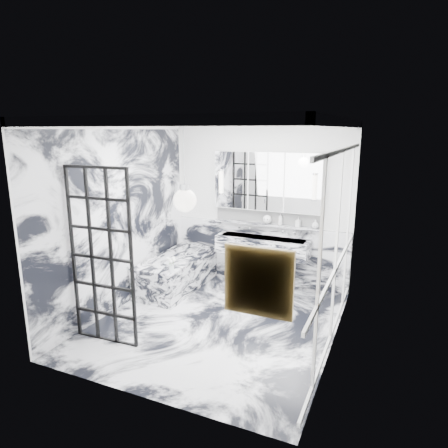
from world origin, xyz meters
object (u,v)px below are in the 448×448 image
at_px(trough_sink, 263,246).
at_px(mirror_cabinet, 267,181).
at_px(crittall_door, 101,258).
at_px(bathtub, 177,272).

height_order(trough_sink, mirror_cabinet, mirror_cabinet).
xyz_separation_m(crittall_door, trough_sink, (1.25, 2.58, -0.39)).
relative_size(trough_sink, bathtub, 0.97).
height_order(crittall_door, bathtub, crittall_door).
bearing_deg(mirror_cabinet, trough_sink, -90.00).
height_order(crittall_door, mirror_cabinet, mirror_cabinet).
bearing_deg(crittall_door, mirror_cabinet, 62.91).
relative_size(crittall_door, mirror_cabinet, 1.18).
bearing_deg(bathtub, trough_sink, 26.48).
distance_m(mirror_cabinet, bathtub, 2.20).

